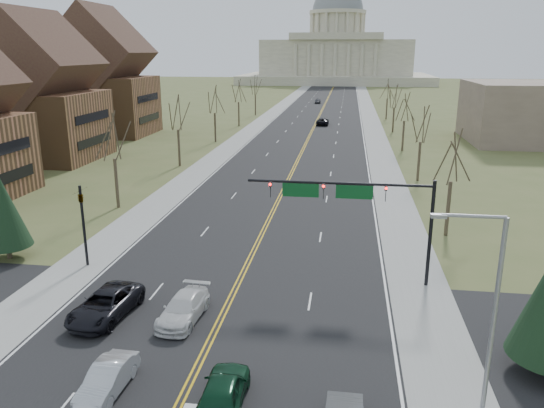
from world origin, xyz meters
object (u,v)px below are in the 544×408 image
(signal_left, at_px, (83,217))
(car_far_sb, at_px, (318,101))
(car_sb_inner_lead, at_px, (107,379))
(car_nb_inner_lead, at_px, (223,391))
(signal_mast, at_px, (353,199))
(street_light, at_px, (488,308))
(car_sb_outer_lead, at_px, (106,305))
(car_sb_inner_second, at_px, (183,308))
(car_far_nb, at_px, (323,121))

(signal_left, distance_m, car_far_sb, 127.29)
(car_far_sb, bearing_deg, car_sb_inner_lead, -92.13)
(signal_left, bearing_deg, car_nb_inner_lead, -46.62)
(signal_mast, height_order, car_nb_inner_lead, signal_mast)
(car_nb_inner_lead, xyz_separation_m, car_far_sb, (-4.25, 141.20, -0.09))
(car_nb_inner_lead, xyz_separation_m, car_sb_inner_lead, (-5.47, 0.31, -0.12))
(street_light, relative_size, car_sb_outer_lead, 1.61)
(signal_mast, xyz_separation_m, car_sb_outer_lead, (-14.15, -7.20, -4.97))
(car_sb_inner_lead, distance_m, car_sb_inner_second, 7.22)
(street_light, height_order, car_sb_inner_second, street_light)
(signal_mast, distance_m, street_light, 14.51)
(car_nb_inner_lead, bearing_deg, signal_left, -47.91)
(car_far_nb, bearing_deg, signal_mast, 94.32)
(street_light, bearing_deg, car_far_sb, 96.10)
(signal_left, relative_size, car_sb_inner_second, 1.21)
(signal_mast, distance_m, car_sb_inner_lead, 18.44)
(car_sb_inner_lead, bearing_deg, signal_mast, 53.83)
(signal_mast, xyz_separation_m, car_far_sb, (-9.71, 126.92, -5.04))
(car_sb_outer_lead, xyz_separation_m, car_far_sb, (4.44, 134.12, -0.07))
(car_sb_inner_lead, height_order, car_sb_outer_lead, car_sb_outer_lead)
(car_sb_inner_lead, xyz_separation_m, car_far_nb, (5.08, 92.92, 0.07))
(signal_mast, distance_m, car_far_sb, 127.39)
(street_light, distance_m, car_sb_inner_lead, 16.85)
(street_light, bearing_deg, car_far_nb, 96.87)
(car_sb_inner_lead, relative_size, car_far_nb, 0.76)
(car_sb_inner_second, distance_m, car_far_sb, 133.79)
(car_nb_inner_lead, distance_m, car_far_sb, 141.26)
(car_sb_outer_lead, bearing_deg, car_sb_inner_lead, -58.51)
(signal_mast, xyz_separation_m, street_light, (5.29, -13.50, -0.54))
(car_sb_outer_lead, height_order, car_far_sb, car_sb_outer_lead)
(car_sb_outer_lead, bearing_deg, street_light, -11.98)
(street_light, xyz_separation_m, car_far_sb, (-15.00, 140.42, -4.50))
(signal_left, height_order, street_light, street_light)
(car_sb_inner_second, bearing_deg, car_sb_inner_lead, -97.23)
(car_sb_inner_second, bearing_deg, street_light, -20.26)
(car_far_sb, bearing_deg, street_light, -85.54)
(street_light, distance_m, car_nb_inner_lead, 11.65)
(car_far_sb, bearing_deg, car_sb_outer_lead, -93.53)
(signal_left, height_order, car_sb_outer_lead, signal_left)
(car_far_nb, bearing_deg, car_nb_inner_lead, 90.33)
(street_light, relative_size, car_nb_inner_lead, 1.94)
(signal_left, bearing_deg, car_far_nb, 80.58)
(car_sb_outer_lead, distance_m, car_far_nb, 86.56)
(signal_left, relative_size, car_sb_outer_lead, 1.07)
(street_light, xyz_separation_m, car_nb_inner_lead, (-10.75, -0.78, -4.42))
(car_sb_inner_lead, xyz_separation_m, car_far_sb, (1.22, 140.88, 0.03))
(signal_left, height_order, car_nb_inner_lead, signal_left)
(street_light, bearing_deg, signal_mast, 111.41)
(street_light, bearing_deg, car_sb_inner_lead, -178.36)
(car_far_sb, bearing_deg, car_far_nb, -87.03)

